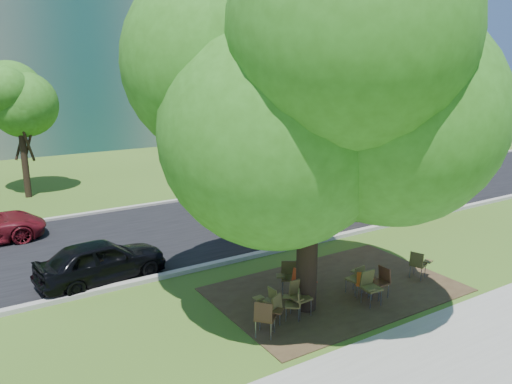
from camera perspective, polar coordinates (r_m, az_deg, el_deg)
ground at (r=14.89m, az=4.87°, el=-11.27°), size 160.00×160.00×0.00m
sidewalk at (r=11.80m, az=20.44°, el=-19.41°), size 60.00×4.00×0.04m
dirt_patch at (r=15.11m, az=9.13°, el=-10.94°), size 7.00×4.50×0.03m
asphalt_road at (r=20.50m, az=-6.93°, el=-4.03°), size 80.00×8.00×0.04m
kerb_near at (r=17.15m, az=-1.18°, el=-7.44°), size 80.00×0.25×0.14m
kerb_far at (r=24.12m, az=-11.09°, el=-1.30°), size 80.00×0.25×0.14m
building_right at (r=58.68m, az=1.54°, el=20.10°), size 30.00×16.00×25.00m
bg_tree_2 at (r=26.98m, az=-25.44°, el=8.18°), size 4.80×4.80×6.62m
bg_tree_3 at (r=29.55m, az=1.22°, el=11.51°), size 5.60×5.60×7.84m
bg_tree_4 at (r=33.90m, az=13.75°, el=10.29°), size 5.00×5.00×6.85m
main_tree at (r=12.42m, az=6.33°, el=11.00°), size 7.20×7.20×9.32m
school_bus at (r=23.00m, az=11.81°, el=2.10°), size 12.20×3.58×2.94m
chair_0 at (r=12.70m, az=1.92°, el=-13.04°), size 0.63×0.75×0.93m
chair_1 at (r=12.29m, az=1.14°, el=-13.88°), size 0.83×0.66×0.97m
chair_2 at (r=13.16m, az=4.43°, el=-12.37°), size 0.56×0.70×0.82m
chair_3 at (r=13.34m, az=4.91°, el=-11.57°), size 0.63×0.60×0.97m
chair_4 at (r=14.58m, az=12.19°, el=-9.93°), size 0.70×0.55×0.82m
chair_5 at (r=14.18m, az=12.86°, el=-10.29°), size 0.65×0.56×0.96m
chair_6 at (r=14.67m, az=14.01°, el=-9.61°), size 0.55×0.59×0.92m
chair_7 at (r=16.20m, az=18.09°, el=-7.66°), size 0.68×0.61×0.89m
chair_8 at (r=13.24m, az=1.45°, el=-12.20°), size 0.49×0.53×0.80m
chair_9 at (r=14.57m, az=3.68°, el=-9.33°), size 0.79×0.62×0.94m
chair_10 at (r=14.23m, az=5.16°, el=-10.09°), size 0.52×0.62×0.89m
chair_11 at (r=14.75m, az=11.47°, el=-9.45°), size 0.59×0.60×0.88m
black_car at (r=15.98m, az=-17.26°, el=-7.48°), size 4.03×2.00×1.32m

